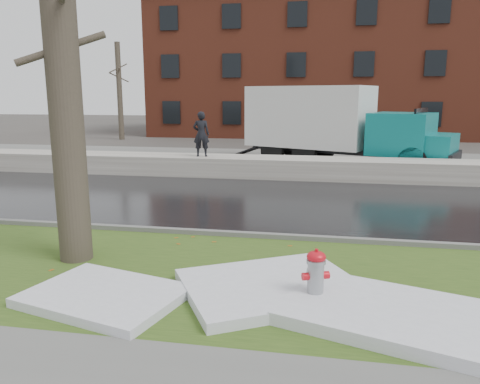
% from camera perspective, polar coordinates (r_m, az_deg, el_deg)
% --- Properties ---
extents(ground, '(120.00, 120.00, 0.00)m').
position_cam_1_polar(ground, '(9.21, -2.31, -7.41)').
color(ground, '#47423D').
rests_on(ground, ground).
extents(verge, '(60.00, 4.50, 0.04)m').
position_cam_1_polar(verge, '(8.07, -4.28, -10.12)').
color(verge, '#2E4717').
rests_on(verge, ground).
extents(road, '(60.00, 7.00, 0.03)m').
position_cam_1_polar(road, '(13.47, 1.89, -1.16)').
color(road, black).
rests_on(road, ground).
extents(parking_lot, '(60.00, 9.00, 0.03)m').
position_cam_1_polar(parking_lot, '(21.78, 5.22, 3.76)').
color(parking_lot, slate).
rests_on(parking_lot, ground).
extents(curb, '(60.00, 0.15, 0.14)m').
position_cam_1_polar(curb, '(10.12, -1.07, -5.21)').
color(curb, slate).
rests_on(curb, ground).
extents(snowbank, '(60.00, 1.60, 0.75)m').
position_cam_1_polar(snowbank, '(17.50, 3.94, 3.01)').
color(snowbank, beige).
rests_on(snowbank, ground).
extents(brick_building, '(26.00, 12.00, 10.00)m').
position_cam_1_polar(brick_building, '(38.54, 10.83, 14.48)').
color(brick_building, brown).
rests_on(brick_building, ground).
extents(bg_tree_left, '(1.40, 1.62, 6.50)m').
position_cam_1_polar(bg_tree_left, '(33.52, -14.48, 11.91)').
color(bg_tree_left, brown).
rests_on(bg_tree_left, ground).
extents(bg_tree_center, '(1.40, 1.62, 6.50)m').
position_cam_1_polar(bg_tree_center, '(35.39, -2.62, 12.23)').
color(bg_tree_center, brown).
rests_on(bg_tree_center, ground).
extents(fire_hydrant, '(0.41, 0.39, 0.84)m').
position_cam_1_polar(fire_hydrant, '(6.91, 9.19, -9.92)').
color(fire_hydrant, '#909497').
rests_on(fire_hydrant, verge).
extents(tree, '(1.30, 1.53, 7.30)m').
position_cam_1_polar(tree, '(8.84, -20.92, 15.53)').
color(tree, brown).
rests_on(tree, verge).
extents(box_truck, '(10.07, 5.54, 3.42)m').
position_cam_1_polar(box_truck, '(21.05, 11.13, 8.21)').
color(box_truck, black).
rests_on(box_truck, ground).
extents(worker, '(0.67, 0.50, 1.68)m').
position_cam_1_polar(worker, '(17.67, -4.75, 7.05)').
color(worker, black).
rests_on(worker, snowbank).
extents(snow_patch_near, '(3.25, 3.02, 0.16)m').
position_cam_1_polar(snow_patch_near, '(7.38, 3.82, -11.42)').
color(snow_patch_near, silver).
rests_on(snow_patch_near, verge).
extents(snow_patch_far, '(2.54, 2.11, 0.14)m').
position_cam_1_polar(snow_patch_far, '(7.36, -16.18, -12.05)').
color(snow_patch_far, silver).
rests_on(snow_patch_far, verge).
extents(snow_patch_side, '(3.22, 2.58, 0.18)m').
position_cam_1_polar(snow_patch_side, '(6.80, 17.84, -14.00)').
color(snow_patch_side, silver).
rests_on(snow_patch_side, verge).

